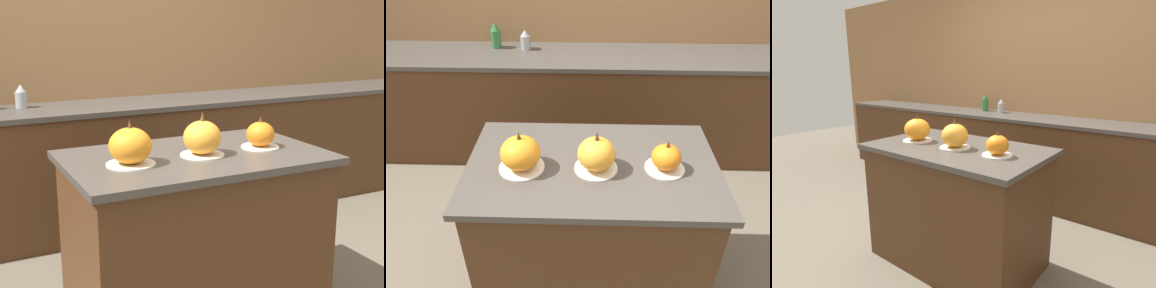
% 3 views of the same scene
% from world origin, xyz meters
% --- Properties ---
extents(wall_back, '(8.00, 0.06, 2.50)m').
position_xyz_m(wall_back, '(0.00, 1.75, 1.25)').
color(wall_back, '#9E7047').
rests_on(wall_back, ground_plane).
extents(kitchen_island, '(1.25, 0.77, 0.90)m').
position_xyz_m(kitchen_island, '(0.00, 0.00, 0.45)').
color(kitchen_island, '#4C2D19').
rests_on(kitchen_island, ground_plane).
extents(back_counter, '(6.00, 0.60, 0.93)m').
position_xyz_m(back_counter, '(0.00, 1.42, 0.47)').
color(back_counter, '#4C2D19').
rests_on(back_counter, ground_plane).
extents(pumpkin_cake_left, '(0.22, 0.22, 0.21)m').
position_xyz_m(pumpkin_cake_left, '(-0.35, -0.05, 0.98)').
color(pumpkin_cake_left, silver).
rests_on(pumpkin_cake_left, kitchen_island).
extents(pumpkin_cake_center, '(0.21, 0.21, 0.21)m').
position_xyz_m(pumpkin_cake_center, '(0.02, -0.04, 0.98)').
color(pumpkin_cake_center, silver).
rests_on(pumpkin_cake_center, kitchen_island).
extents(pumpkin_cake_right, '(0.19, 0.19, 0.16)m').
position_xyz_m(pumpkin_cake_right, '(0.35, -0.03, 0.96)').
color(pumpkin_cake_right, silver).
rests_on(pumpkin_cake_right, kitchen_island).
extents(bottle_short, '(0.08, 0.08, 0.16)m').
position_xyz_m(bottle_short, '(-0.56, 1.54, 1.01)').
color(bottle_short, '#99999E').
rests_on(bottle_short, back_counter).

